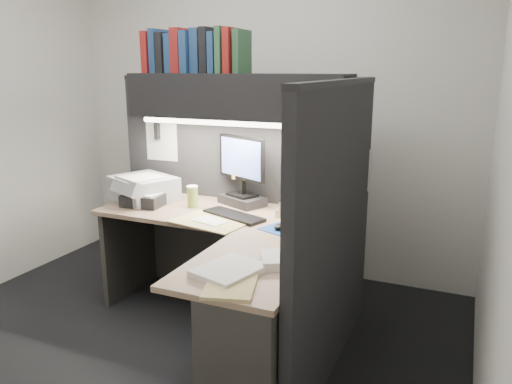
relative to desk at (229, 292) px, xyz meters
The scene contains 22 objects.
floor 0.61m from the desk, behind, with size 3.50×3.50×0.00m, color black.
wall_back 1.81m from the desk, 105.82° to the left, with size 3.50×0.04×2.70m, color silver.
wall_right 1.61m from the desk, ahead, with size 0.04×3.00×2.70m, color silver.
partition_back 1.07m from the desk, 113.00° to the left, with size 1.90×0.06×1.60m, color black.
partition_right 0.68m from the desk, 18.19° to the left, with size 0.06×1.50×1.60m, color black.
desk is the anchor object (origin of this frame).
overhead_shelf 1.33m from the desk, 111.79° to the left, with size 1.55×0.34×0.30m, color black.
task_light_tube 1.12m from the desk, 116.16° to the left, with size 0.04×0.04×1.32m, color white.
monitor 0.97m from the desk, 109.90° to the left, with size 0.43×0.32×0.49m.
keyboard 0.60m from the desk, 112.60° to the left, with size 0.45×0.15×0.02m, color black.
mousepad 0.50m from the desk, 64.81° to the left, with size 0.21×0.20×0.00m, color navy.
mouse 0.50m from the desk, 64.86° to the left, with size 0.06×0.09×0.03m, color black.
telephone 0.77m from the desk, 76.84° to the left, with size 0.20×0.21×0.08m, color beige.
coffee_cup 0.90m from the desk, 134.26° to the left, with size 0.08×0.08×0.14m, color #A2AA44.
printer 1.24m from the desk, 148.73° to the left, with size 0.44×0.37×0.18m, color #989B9E.
notebook_stack 1.09m from the desk, 151.68° to the left, with size 0.28×0.23×0.08m, color black.
open_folder 0.52m from the desk, 132.04° to the left, with size 0.47×0.31×0.01m, color tan.
paper_stack_a 0.52m from the desk, 19.55° to the right, with size 0.24×0.20×0.05m, color white.
paper_stack_b 0.51m from the desk, 62.14° to the right, with size 0.25×0.32×0.03m, color white.
manila_stack 0.64m from the desk, 62.06° to the right, with size 0.22×0.28×0.02m, color tan.
binder_row 1.67m from the desk, 129.68° to the left, with size 0.76×0.26×0.30m.
pinned_papers 0.83m from the desk, 90.40° to the left, with size 1.76×1.31×0.51m.
Camera 1 is at (1.62, -2.34, 1.69)m, focal length 35.00 mm.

